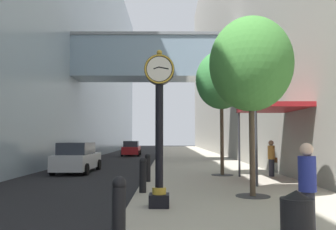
{
  "coord_description": "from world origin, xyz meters",
  "views": [
    {
      "loc": [
        1.12,
        -2.57,
        2.04
      ],
      "look_at": [
        1.03,
        19.28,
        3.48
      ],
      "focal_mm": 36.35,
      "sensor_mm": 36.0,
      "label": 1
    }
  ],
  "objects": [
    {
      "name": "ground_plane",
      "position": [
        0.0,
        27.0,
        0.0
      ],
      "size": [
        110.0,
        110.0,
        0.0
      ],
      "primitive_type": "plane",
      "color": "black",
      "rests_on": "ground"
    },
    {
      "name": "sidewalk_right",
      "position": [
        3.45,
        30.0,
        0.07
      ],
      "size": [
        6.9,
        80.0,
        0.14
      ],
      "primitive_type": "cube",
      "color": "#ADA593",
      "rests_on": "ground"
    },
    {
      "name": "building_block_left",
      "position": [
        -10.94,
        29.96,
        12.89
      ],
      "size": [
        22.73,
        80.0,
        25.86
      ],
      "color": "#93A8B7",
      "rests_on": "ground"
    },
    {
      "name": "building_block_right",
      "position": [
        11.4,
        30.0,
        14.18
      ],
      "size": [
        9.0,
        80.0,
        28.35
      ],
      "color": "gray",
      "rests_on": "ground"
    },
    {
      "name": "street_clock",
      "position": [
        0.88,
        6.83,
        2.53
      ],
      "size": [
        0.84,
        0.55,
        4.36
      ],
      "color": "black",
      "rests_on": "sidewalk_right"
    },
    {
      "name": "bollard_nearest",
      "position": [
        0.25,
        3.55,
        0.77
      ],
      "size": [
        0.26,
        0.26,
        1.21
      ],
      "color": "black",
      "rests_on": "sidewalk_right"
    },
    {
      "name": "bollard_third",
      "position": [
        0.25,
        9.28,
        0.77
      ],
      "size": [
        0.26,
        0.26,
        1.21
      ],
      "color": "black",
      "rests_on": "sidewalk_right"
    },
    {
      "name": "bollard_fourth",
      "position": [
        0.25,
        12.15,
        0.77
      ],
      "size": [
        0.26,
        0.26,
        1.21
      ],
      "color": "black",
      "rests_on": "sidewalk_right"
    },
    {
      "name": "street_tree_near",
      "position": [
        3.86,
        8.51,
        4.44
      ],
      "size": [
        2.73,
        2.73,
        5.89
      ],
      "color": "#333335",
      "rests_on": "sidewalk_right"
    },
    {
      "name": "street_tree_mid_near",
      "position": [
        3.86,
        14.68,
        4.96
      ],
      "size": [
        2.62,
        2.62,
        6.35
      ],
      "color": "#333335",
      "rests_on": "sidewalk_right"
    },
    {
      "name": "trash_bin",
      "position": [
        3.2,
        2.97,
        0.68
      ],
      "size": [
        0.53,
        0.53,
        1.05
      ],
      "color": "black",
      "rests_on": "sidewalk_right"
    },
    {
      "name": "pedestrian_walking",
      "position": [
        6.19,
        14.13,
        1.07
      ],
      "size": [
        0.51,
        0.43,
        1.75
      ],
      "color": "#23232D",
      "rests_on": "sidewalk_right"
    },
    {
      "name": "pedestrian_by_clock",
      "position": [
        3.84,
        4.12,
        1.1
      ],
      "size": [
        0.38,
        0.38,
        1.79
      ],
      "color": "#23232D",
      "rests_on": "sidewalk_right"
    },
    {
      "name": "storefront_awning",
      "position": [
        5.66,
        12.36,
        3.28
      ],
      "size": [
        2.4,
        3.6,
        3.3
      ],
      "color": "maroon",
      "rests_on": "sidewalk_right"
    },
    {
      "name": "car_silver_near",
      "position": [
        -4.17,
        17.36,
        0.84
      ],
      "size": [
        2.06,
        4.66,
        1.74
      ],
      "color": "#B7BABF",
      "rests_on": "ground"
    },
    {
      "name": "car_red_mid",
      "position": [
        -2.93,
        35.27,
        0.8
      ],
      "size": [
        2.07,
        4.55,
        1.64
      ],
      "color": "#AD191E",
      "rests_on": "ground"
    }
  ]
}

